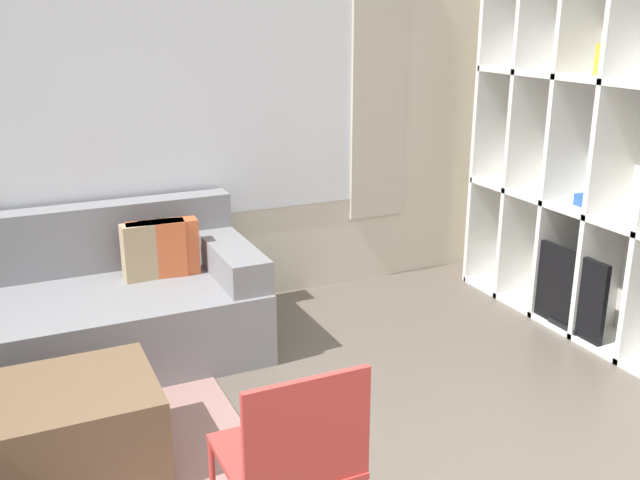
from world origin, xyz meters
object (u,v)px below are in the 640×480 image
(ottoman, at_px, (81,429))
(folding_chair, at_px, (294,453))
(shelving_unit, at_px, (595,148))
(couch_main, at_px, (92,309))

(ottoman, height_order, folding_chair, folding_chair)
(shelving_unit, distance_m, folding_chair, 2.91)
(shelving_unit, distance_m, ottoman, 3.30)
(couch_main, relative_size, ottoman, 2.88)
(shelving_unit, relative_size, folding_chair, 2.75)
(shelving_unit, height_order, couch_main, shelving_unit)
(shelving_unit, xyz_separation_m, couch_main, (-2.94, 0.80, -0.85))
(ottoman, bearing_deg, shelving_unit, 5.54)
(shelving_unit, bearing_deg, folding_chair, -153.33)
(couch_main, xyz_separation_m, folding_chair, (0.40, -2.08, 0.21))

